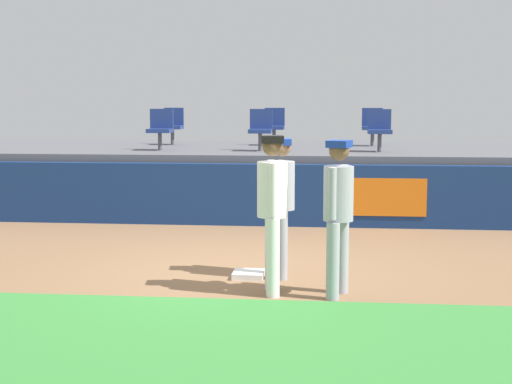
% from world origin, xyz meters
% --- Properties ---
extents(ground_plane, '(60.00, 60.00, 0.00)m').
position_xyz_m(ground_plane, '(0.00, 0.00, 0.00)').
color(ground_plane, '#846042').
extents(grass_foreground_strip, '(18.00, 2.80, 0.01)m').
position_xyz_m(grass_foreground_strip, '(0.00, -2.60, 0.00)').
color(grass_foreground_strip, '#388438').
rests_on(grass_foreground_strip, ground_plane).
extents(first_base, '(0.40, 0.40, 0.08)m').
position_xyz_m(first_base, '(0.20, -0.16, 0.04)').
color(first_base, white).
rests_on(first_base, ground_plane).
extents(player_fielder_home, '(0.40, 0.60, 1.89)m').
position_xyz_m(player_fielder_home, '(0.56, -0.89, 1.09)').
color(player_fielder_home, white).
rests_on(player_fielder_home, ground_plane).
extents(player_runner_visitor, '(0.45, 0.49, 1.84)m').
position_xyz_m(player_runner_visitor, '(1.34, -0.95, 1.07)').
color(player_runner_visitor, '#9EA3AD').
rests_on(player_runner_visitor, ground_plane).
extents(player_coach_visitor, '(0.38, 0.51, 1.81)m').
position_xyz_m(player_coach_visitor, '(0.62, -0.06, 1.05)').
color(player_coach_visitor, '#9EA3AD').
rests_on(player_coach_visitor, ground_plane).
extents(field_wall, '(18.00, 0.26, 1.14)m').
position_xyz_m(field_wall, '(0.01, 3.81, 0.57)').
color(field_wall, navy).
rests_on(field_wall, ground_plane).
extents(bleacher_platform, '(18.00, 4.80, 1.27)m').
position_xyz_m(bleacher_platform, '(0.00, 6.38, 0.64)').
color(bleacher_platform, '#59595E').
rests_on(bleacher_platform, ground_plane).
extents(seat_front_left, '(0.48, 0.44, 0.84)m').
position_xyz_m(seat_front_left, '(-2.19, 5.25, 1.75)').
color(seat_front_left, '#4C4C51').
rests_on(seat_front_left, bleacher_platform).
extents(seat_back_center, '(0.45, 0.44, 0.84)m').
position_xyz_m(seat_back_center, '(0.01, 7.05, 1.75)').
color(seat_back_center, '#4C4C51').
rests_on(seat_back_center, bleacher_platform).
extents(seat_back_left, '(0.45, 0.44, 0.84)m').
position_xyz_m(seat_back_left, '(-2.32, 7.05, 1.75)').
color(seat_back_left, '#4C4C51').
rests_on(seat_back_left, bleacher_platform).
extents(seat_front_right, '(0.46, 0.44, 0.84)m').
position_xyz_m(seat_front_right, '(2.23, 5.25, 1.75)').
color(seat_front_right, '#4C4C51').
rests_on(seat_front_right, bleacher_platform).
extents(seat_back_right, '(0.46, 0.44, 0.84)m').
position_xyz_m(seat_back_right, '(2.20, 7.05, 1.75)').
color(seat_back_right, '#4C4C51').
rests_on(seat_back_right, bleacher_platform).
extents(seat_front_center, '(0.45, 0.44, 0.84)m').
position_xyz_m(seat_front_center, '(-0.14, 5.25, 1.75)').
color(seat_front_center, '#4C4C51').
rests_on(seat_front_center, bleacher_platform).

